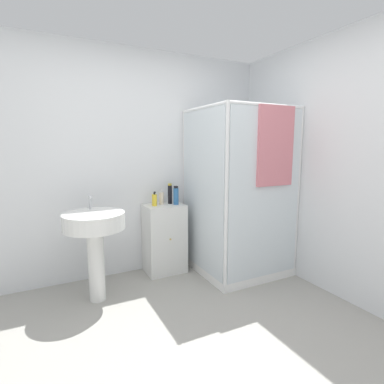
{
  "coord_description": "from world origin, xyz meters",
  "views": [
    {
      "loc": [
        -0.82,
        -1.62,
        1.45
      ],
      "look_at": [
        0.55,
        1.1,
        0.98
      ],
      "focal_mm": 28.0,
      "sensor_mm": 36.0,
      "label": 1
    }
  ],
  "objects_px": {
    "sink": "(95,232)",
    "shampoo_bottle_blue": "(176,196)",
    "lotion_bottle_white": "(162,198)",
    "soap_dispenser": "(154,200)",
    "shampoo_bottle_tall_black": "(170,194)"
  },
  "relations": [
    {
      "from": "sink",
      "to": "shampoo_bottle_blue",
      "type": "distance_m",
      "value": 1.01
    },
    {
      "from": "shampoo_bottle_blue",
      "to": "lotion_bottle_white",
      "type": "bearing_deg",
      "value": 149.12
    },
    {
      "from": "shampoo_bottle_blue",
      "to": "lotion_bottle_white",
      "type": "height_order",
      "value": "shampoo_bottle_blue"
    },
    {
      "from": "soap_dispenser",
      "to": "shampoo_bottle_blue",
      "type": "xyz_separation_m",
      "value": [
        0.24,
        -0.04,
        0.04
      ]
    },
    {
      "from": "sink",
      "to": "shampoo_bottle_tall_black",
      "type": "xyz_separation_m",
      "value": [
        0.9,
        0.36,
        0.24
      ]
    },
    {
      "from": "sink",
      "to": "lotion_bottle_white",
      "type": "relative_size",
      "value": 5.78
    },
    {
      "from": "soap_dispenser",
      "to": "shampoo_bottle_tall_black",
      "type": "height_order",
      "value": "shampoo_bottle_tall_black"
    },
    {
      "from": "soap_dispenser",
      "to": "shampoo_bottle_blue",
      "type": "relative_size",
      "value": 0.76
    },
    {
      "from": "sink",
      "to": "shampoo_bottle_blue",
      "type": "height_order",
      "value": "shampoo_bottle_blue"
    },
    {
      "from": "shampoo_bottle_tall_black",
      "to": "shampoo_bottle_blue",
      "type": "distance_m",
      "value": 0.09
    },
    {
      "from": "sink",
      "to": "lotion_bottle_white",
      "type": "xyz_separation_m",
      "value": [
        0.8,
        0.37,
        0.2
      ]
    },
    {
      "from": "shampoo_bottle_blue",
      "to": "sink",
      "type": "bearing_deg",
      "value": -163.43
    },
    {
      "from": "shampoo_bottle_tall_black",
      "to": "shampoo_bottle_blue",
      "type": "bearing_deg",
      "value": -63.34
    },
    {
      "from": "soap_dispenser",
      "to": "shampoo_bottle_blue",
      "type": "height_order",
      "value": "shampoo_bottle_blue"
    },
    {
      "from": "soap_dispenser",
      "to": "lotion_bottle_white",
      "type": "relative_size",
      "value": 0.96
    }
  ]
}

